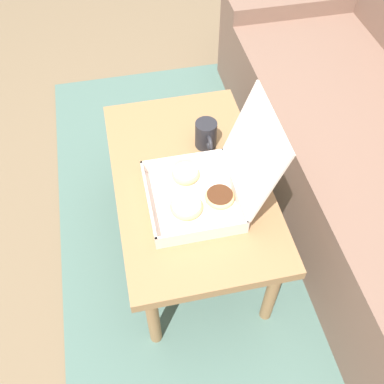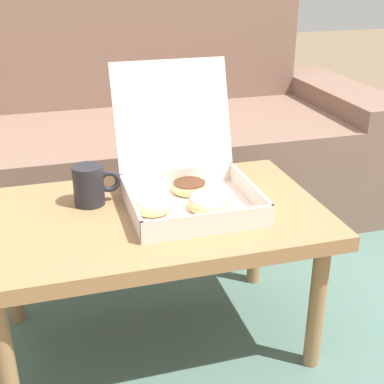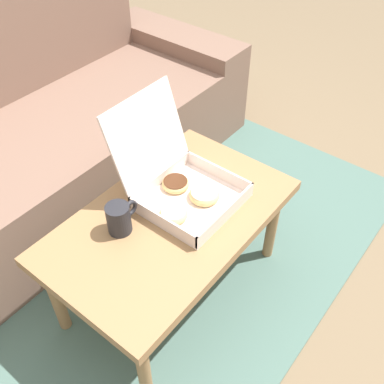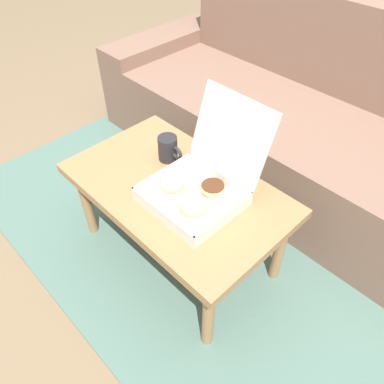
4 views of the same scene
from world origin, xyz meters
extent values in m
plane|color=#756047|center=(0.00, 0.00, 0.00)|extent=(12.00, 12.00, 0.00)
cube|color=#4C6B60|center=(0.00, 0.30, 0.01)|extent=(2.42, 1.83, 0.01)
cube|color=#7A5B4C|center=(0.00, 0.67, 0.22)|extent=(1.82, 0.64, 0.44)
cube|color=#7A5B4C|center=(0.00, 1.09, 0.45)|extent=(1.82, 0.20, 0.90)
cube|color=#7A5B4C|center=(1.03, 0.77, 0.26)|extent=(0.24, 0.84, 0.52)
cube|color=#997047|center=(0.00, -0.06, 0.41)|extent=(0.91, 0.55, 0.04)
cylinder|color=#997047|center=(-0.39, -0.27, 0.20)|extent=(0.04, 0.04, 0.39)
cylinder|color=#997047|center=(0.39, -0.27, 0.20)|extent=(0.04, 0.04, 0.39)
cylinder|color=#997047|center=(-0.39, 0.15, 0.20)|extent=(0.04, 0.04, 0.39)
cylinder|color=#997047|center=(0.39, 0.15, 0.20)|extent=(0.04, 0.04, 0.39)
cube|color=silver|center=(0.11, -0.08, 0.44)|extent=(0.33, 0.31, 0.01)
cube|color=silver|center=(0.11, -0.22, 0.47)|extent=(0.33, 0.01, 0.05)
cube|color=silver|center=(0.11, 0.07, 0.47)|extent=(0.33, 0.01, 0.05)
cube|color=silver|center=(-0.06, -0.08, 0.47)|extent=(0.01, 0.31, 0.05)
cube|color=silver|center=(0.27, -0.08, 0.47)|extent=(0.01, 0.31, 0.05)
cube|color=silver|center=(0.11, 0.13, 0.64)|extent=(0.33, 0.10, 0.29)
torus|color=#E5BC75|center=(0.14, -0.10, 0.46)|extent=(0.11, 0.11, 0.03)
cylinder|color=white|center=(0.14, -0.10, 0.47)|extent=(0.10, 0.10, 0.01)
torus|color=#E5BC75|center=(0.00, -0.08, 0.46)|extent=(0.10, 0.10, 0.03)
cylinder|color=white|center=(0.00, -0.08, 0.47)|extent=(0.08, 0.08, 0.01)
torus|color=#E5BC75|center=(0.13, 0.02, 0.45)|extent=(0.10, 0.10, 0.03)
cylinder|color=#472614|center=(0.13, 0.02, 0.46)|extent=(0.09, 0.09, 0.01)
cylinder|color=#232328|center=(-0.15, 0.03, 0.49)|extent=(0.08, 0.08, 0.11)
torus|color=#232328|center=(-0.10, 0.03, 0.49)|extent=(0.06, 0.01, 0.06)
camera|label=1|loc=(1.03, -0.27, 1.67)|focal=42.00mm
camera|label=2|loc=(-0.25, -1.30, 1.05)|focal=50.00mm
camera|label=3|loc=(-0.80, -0.79, 1.58)|focal=42.00mm
camera|label=4|loc=(0.82, -0.77, 1.45)|focal=35.00mm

